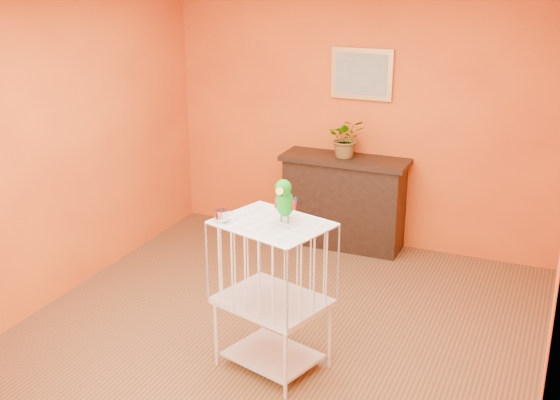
% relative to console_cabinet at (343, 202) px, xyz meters
% --- Properties ---
extents(ground, '(4.50, 4.50, 0.00)m').
position_rel_console_cabinet_xyz_m(ground, '(0.08, -2.03, -0.47)').
color(ground, brown).
rests_on(ground, ground).
extents(room_shell, '(4.50, 4.50, 4.50)m').
position_rel_console_cabinet_xyz_m(room_shell, '(0.08, -2.03, 1.11)').
color(room_shell, orange).
rests_on(room_shell, ground).
extents(console_cabinet, '(1.27, 0.46, 0.94)m').
position_rel_console_cabinet_xyz_m(console_cabinet, '(0.00, 0.00, 0.00)').
color(console_cabinet, black).
rests_on(console_cabinet, ground).
extents(potted_plant, '(0.48, 0.50, 0.31)m').
position_rel_console_cabinet_xyz_m(potted_plant, '(0.01, -0.01, 0.62)').
color(potted_plant, '#26722D').
rests_on(potted_plant, console_cabinet).
extents(framed_picture, '(0.62, 0.04, 0.50)m').
position_rel_console_cabinet_xyz_m(framed_picture, '(0.08, 0.19, 1.28)').
color(framed_picture, '#C29345').
rests_on(framed_picture, room_shell).
extents(birdcage, '(0.85, 0.74, 1.12)m').
position_rel_console_cabinet_xyz_m(birdcage, '(0.26, -2.36, 0.11)').
color(birdcage, beige).
rests_on(birdcage, ground).
extents(feed_cup, '(0.10, 0.10, 0.07)m').
position_rel_console_cabinet_xyz_m(feed_cup, '(-0.08, -2.46, 0.69)').
color(feed_cup, silver).
rests_on(feed_cup, birdcage).
extents(parrot, '(0.16, 0.28, 0.32)m').
position_rel_console_cabinet_xyz_m(parrot, '(0.33, -2.32, 0.81)').
color(parrot, '#59544C').
rests_on(parrot, birdcage).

